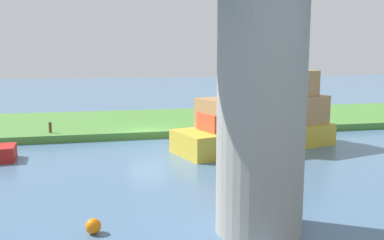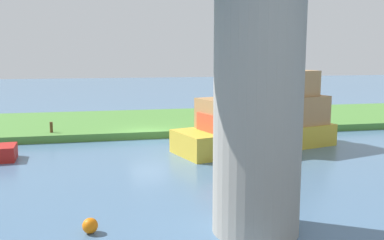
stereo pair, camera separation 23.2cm
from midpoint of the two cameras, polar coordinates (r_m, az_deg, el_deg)
name	(u,v)px [view 2 (the right image)]	position (r m, az deg, el deg)	size (l,w,h in m)	color
ground_plane	(149,139)	(29.11, -5.53, -2.57)	(160.00, 160.00, 0.00)	#4C7093
grassy_bank	(140,122)	(34.95, -6.71, -0.29)	(80.00, 12.00, 0.50)	#4C8438
bridge_pylon	(258,101)	(13.46, 9.25, 2.54)	(2.77, 2.77, 8.46)	#9E998E
person_on_bank	(203,114)	(32.44, 1.64, 0.77)	(0.51, 0.51, 1.39)	#2D334C
mooring_post	(51,127)	(30.12, -17.98, -0.93)	(0.20, 0.20, 0.71)	brown
motorboat_red	(261,117)	(26.36, 9.45, 0.38)	(10.59, 5.97, 5.14)	gold
marker_buoy	(90,226)	(14.42, -12.92, -13.52)	(0.50, 0.50, 0.50)	orange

